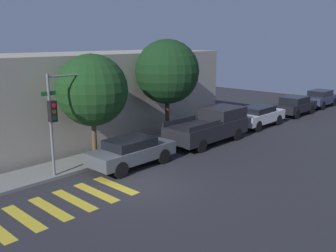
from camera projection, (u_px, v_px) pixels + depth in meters
ground_plane at (141, 186)px, 15.72m from camera, size 60.00×60.00×0.00m
sidewalk at (82, 162)px, 18.55m from camera, size 26.00×2.12×0.14m
building_row at (34, 102)px, 20.96m from camera, size 26.00×6.00×5.21m
crosswalk at (62, 204)px, 13.97m from camera, size 5.49×2.60×0.00m
traffic_light_pole at (61, 106)px, 16.19m from camera, size 2.56×0.56×4.63m
sedan_near_corner at (132, 151)px, 17.92m from camera, size 4.39×1.76×1.43m
pickup_truck at (211, 126)px, 22.30m from camera, size 5.63×2.14×1.96m
sedan_middle at (258, 116)px, 26.28m from camera, size 4.57×1.80×1.45m
sedan_far_end at (295, 105)px, 30.34m from camera, size 4.43×1.86×1.53m
sedan_tail_of_row at (320, 98)px, 34.04m from camera, size 4.34×1.75×1.53m
tree_near_corner at (92, 90)px, 18.27m from camera, size 3.53×3.53×5.37m
tree_midblock at (167, 72)px, 21.92m from camera, size 3.78×3.78×6.06m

